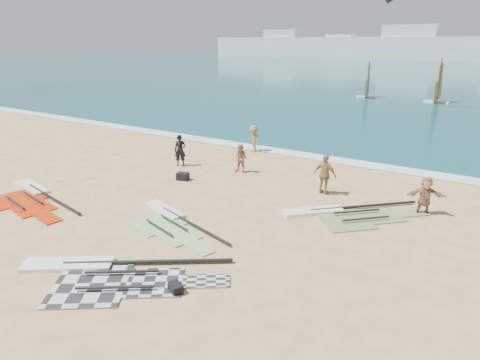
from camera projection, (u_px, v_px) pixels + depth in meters
The scene contains 17 objects.
ground at pixel (172, 236), 14.23m from camera, with size 300.00×300.00×0.00m, color tan.
sea at pixel (465, 64), 120.03m from camera, with size 300.00×240.00×0.06m, color #0C4256.
surf_line at pixel (308, 156), 24.09m from camera, with size 300.00×1.20×0.04m, color white.
far_town at pixel (421, 47), 140.84m from camera, with size 160.00×8.00×12.00m.
rig_grey at pixel (106, 273), 11.85m from camera, with size 6.20×4.69×0.21m.
rig_green at pixel (169, 221), 15.30m from camera, with size 5.07×2.73×0.20m.
rig_orange at pixel (345, 214), 15.93m from camera, with size 5.19×4.58×0.20m.
rig_red at pixel (31, 196), 17.73m from camera, with size 6.00×2.90×0.20m.
gear_bag_near at pixel (183, 176), 19.94m from camera, with size 0.57×0.42×0.37m, color black.
gear_bag_far at pixel (175, 288), 11.01m from camera, with size 0.43×0.30×0.26m, color black.
person_wetsuit at pixel (180, 150), 22.00m from camera, with size 0.63×0.42×1.74m, color black.
beachgoer_left at pixel (241, 159), 20.88m from camera, with size 0.73×0.57×1.51m, color #A97054.
beachgoer_mid at pixel (254, 139), 24.84m from camera, with size 1.07×0.62×1.66m, color #9A7246.
beachgoer_back at pixel (325, 175), 17.89m from camera, with size 1.07×0.45×1.83m, color #9E7B49.
beachgoer_right at pixel (425, 196), 15.81m from camera, with size 1.44×0.46×1.56m, color #AA7152.
windsurfer_left at pixel (367, 87), 48.62m from camera, with size 2.43×2.89×4.32m.
windsurfer_centre at pixel (438, 90), 44.49m from camera, with size 2.72×3.25×4.85m.
Camera 1 is at (8.83, -9.56, 6.55)m, focal length 30.00 mm.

